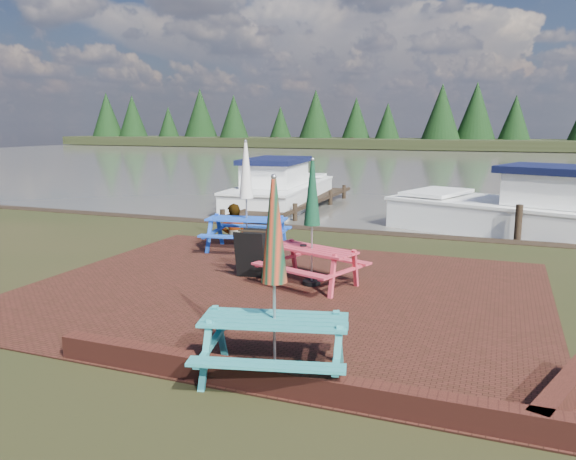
% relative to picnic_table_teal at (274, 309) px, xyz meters
% --- Properties ---
extents(ground, '(120.00, 120.00, 0.00)m').
position_rel_picnic_table_teal_xyz_m(ground, '(-1.19, 2.20, -0.83)').
color(ground, black).
rests_on(ground, ground).
extents(paving, '(9.00, 7.50, 0.02)m').
position_rel_picnic_table_teal_xyz_m(paving, '(-1.19, 3.20, -0.82)').
color(paving, '#381A11').
rests_on(paving, ground).
extents(brick_wall, '(6.21, 1.79, 0.30)m').
position_rel_picnic_table_teal_xyz_m(brick_wall, '(0.96, -0.22, -0.68)').
color(brick_wall, '#4C1E16').
rests_on(brick_wall, ground).
extents(water, '(120.00, 60.00, 0.02)m').
position_rel_picnic_table_teal_xyz_m(water, '(-1.19, 39.20, -0.83)').
color(water, '#45433B').
rests_on(water, ground).
extents(far_treeline, '(120.00, 10.00, 8.10)m').
position_rel_picnic_table_teal_xyz_m(far_treeline, '(-1.19, 68.20, 2.46)').
color(far_treeline, black).
rests_on(far_treeline, ground).
extents(picnic_table_teal, '(2.01, 1.87, 2.36)m').
position_rel_picnic_table_teal_xyz_m(picnic_table_teal, '(0.00, 0.00, 0.00)').
color(picnic_table_teal, teal).
rests_on(picnic_table_teal, ground).
extents(picnic_table_red, '(2.07, 1.96, 2.32)m').
position_rel_picnic_table_teal_xyz_m(picnic_table_red, '(-0.81, 3.75, -0.01)').
color(picnic_table_red, '#D8374A').
rests_on(picnic_table_red, ground).
extents(picnic_table_blue, '(2.07, 1.90, 2.55)m').
position_rel_picnic_table_teal_xyz_m(picnic_table_blue, '(-3.15, 5.96, 0.07)').
color(picnic_table_blue, blue).
rests_on(picnic_table_blue, ground).
extents(chalkboard, '(0.59, 0.60, 0.92)m').
position_rel_picnic_table_teal_xyz_m(chalkboard, '(-2.05, 3.87, -0.35)').
color(chalkboard, black).
rests_on(chalkboard, ground).
extents(jetty, '(1.76, 9.08, 1.00)m').
position_rel_picnic_table_teal_xyz_m(jetty, '(-4.69, 13.48, -0.71)').
color(jetty, black).
rests_on(jetty, ground).
extents(boat_jetty, '(3.05, 7.37, 2.08)m').
position_rel_picnic_table_teal_xyz_m(boat_jetty, '(-5.53, 14.07, -0.40)').
color(boat_jetty, white).
rests_on(boat_jetty, ground).
extents(boat_near, '(8.63, 5.40, 2.21)m').
position_rel_picnic_table_teal_xyz_m(boat_near, '(3.50, 11.14, -0.37)').
color(boat_near, white).
rests_on(boat_near, ground).
extents(person, '(0.79, 0.66, 1.85)m').
position_rel_picnic_table_teal_xyz_m(person, '(-4.02, 7.01, 0.10)').
color(person, gray).
rests_on(person, ground).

